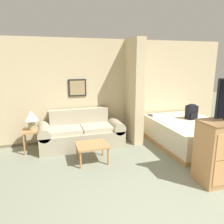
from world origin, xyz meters
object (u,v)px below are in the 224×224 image
object	(u,v)px
couch	(81,133)
table_lamp	(31,117)
bed	(187,133)
backpack	(192,111)
coffee_table	(92,146)

from	to	relation	value
couch	table_lamp	xyz separation A→B (m)	(-1.13, -0.01, 0.50)
table_lamp	bed	bearing A→B (deg)	-10.16
backpack	coffee_table	bearing A→B (deg)	-170.66
couch	coffee_table	xyz separation A→B (m)	(0.07, -0.94, 0.02)
bed	backpack	size ratio (longest dim) A/B	5.39
table_lamp	backpack	xyz separation A→B (m)	(3.89, -0.49, -0.02)
bed	backpack	world-z (taller)	backpack
coffee_table	bed	world-z (taller)	bed
coffee_table	table_lamp	xyz separation A→B (m)	(-1.20, 0.93, 0.48)
coffee_table	bed	xyz separation A→B (m)	(2.48, 0.27, -0.03)
couch	bed	bearing A→B (deg)	-14.75
table_lamp	coffee_table	bearing A→B (deg)	-37.80
table_lamp	backpack	bearing A→B (deg)	-7.14
couch	coffee_table	world-z (taller)	couch
bed	coffee_table	bearing A→B (deg)	-173.79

